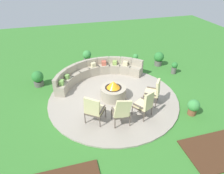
% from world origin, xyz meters
% --- Properties ---
extents(ground_plane, '(24.00, 24.00, 0.00)m').
position_xyz_m(ground_plane, '(0.00, 0.00, 0.00)').
color(ground_plane, '#387A2D').
extents(patio_circle, '(5.30, 5.30, 0.06)m').
position_xyz_m(patio_circle, '(0.00, 0.00, 0.03)').
color(patio_circle, '#9E9384').
rests_on(patio_circle, ground_plane).
extents(mulch_bed_right, '(2.16, 1.33, 0.04)m').
position_xyz_m(mulch_bed_right, '(2.39, -3.45, 0.02)').
color(mulch_bed_right, '#472B19').
rests_on(mulch_bed_right, ground_plane).
extents(fire_pit, '(1.04, 1.04, 0.77)m').
position_xyz_m(fire_pit, '(0.00, 0.00, 0.36)').
color(fire_pit, '#9E937F').
rests_on(fire_pit, patio_circle).
extents(curved_stone_bench, '(4.29, 1.92, 0.78)m').
position_xyz_m(curved_stone_bench, '(-0.33, 1.78, 0.37)').
color(curved_stone_bench, '#9E937F').
rests_on(curved_stone_bench, patio_circle).
extents(lounge_chair_front_left, '(0.82, 0.83, 1.12)m').
position_xyz_m(lounge_chair_front_left, '(-1.04, -1.23, 0.62)').
color(lounge_chair_front_left, brown).
rests_on(lounge_chair_front_left, patio_circle).
extents(lounge_chair_front_right, '(0.62, 0.56, 1.12)m').
position_xyz_m(lounge_chair_front_right, '(-0.18, -1.59, 0.62)').
color(lounge_chair_front_right, brown).
rests_on(lounge_chair_front_right, patio_circle).
extents(lounge_chair_back_left, '(0.76, 0.79, 1.06)m').
position_xyz_m(lounge_chair_back_left, '(0.74, -1.42, 0.60)').
color(lounge_chair_back_left, brown).
rests_on(lounge_chair_back_left, patio_circle).
extents(lounge_chair_back_right, '(0.74, 0.76, 1.05)m').
position_xyz_m(lounge_chair_back_right, '(1.40, -0.78, 0.61)').
color(lounge_chair_back_right, brown).
rests_on(lounge_chair_back_right, patio_circle).
extents(potted_plant_0, '(0.46, 0.46, 0.75)m').
position_xyz_m(potted_plant_0, '(-0.46, 3.63, 0.41)').
color(potted_plant_0, '#605B56').
rests_on(potted_plant_0, ground_plane).
extents(potted_plant_1, '(0.30, 0.30, 0.53)m').
position_xyz_m(potted_plant_1, '(2.12, 2.95, 0.28)').
color(potted_plant_1, '#A89E8E').
rests_on(potted_plant_1, ground_plane).
extents(potted_plant_2, '(0.30, 0.30, 0.61)m').
position_xyz_m(potted_plant_2, '(3.55, 1.29, 0.34)').
color(potted_plant_2, '#605B56').
rests_on(potted_plant_2, ground_plane).
extents(potted_plant_3, '(0.44, 0.44, 0.63)m').
position_xyz_m(potted_plant_3, '(2.55, -1.74, 0.35)').
color(potted_plant_3, brown).
rests_on(potted_plant_3, ground_plane).
extents(potted_plant_4, '(0.53, 0.53, 0.76)m').
position_xyz_m(potted_plant_4, '(3.21, 2.33, 0.42)').
color(potted_plant_4, '#605B56').
rests_on(potted_plant_4, ground_plane).
extents(potted_plant_5, '(0.52, 0.52, 0.72)m').
position_xyz_m(potted_plant_5, '(-2.99, 1.92, 0.38)').
color(potted_plant_5, '#605B56').
rests_on(potted_plant_5, ground_plane).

